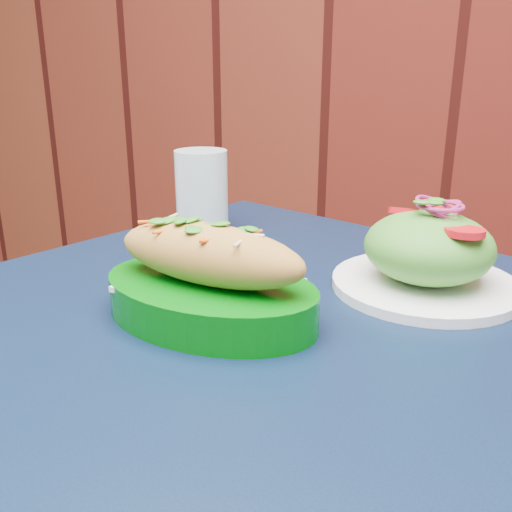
% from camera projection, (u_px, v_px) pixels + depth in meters
% --- Properties ---
extents(cafe_table, '(0.98, 0.98, 0.75)m').
position_uv_depth(cafe_table, '(264.00, 395.00, 0.63)').
color(cafe_table, black).
rests_on(cafe_table, ground).
extents(banh_mi_basket, '(0.25, 0.17, 0.11)m').
position_uv_depth(banh_mi_basket, '(210.00, 280.00, 0.60)').
color(banh_mi_basket, '#005C08').
rests_on(banh_mi_basket, cafe_table).
extents(salad_plate, '(0.22, 0.22, 0.11)m').
position_uv_depth(salad_plate, '(428.00, 254.00, 0.68)').
color(salad_plate, white).
rests_on(salad_plate, cafe_table).
extents(water_glass, '(0.08, 0.08, 0.13)m').
position_uv_depth(water_glass, '(202.00, 193.00, 0.90)').
color(water_glass, silver).
rests_on(water_glass, cafe_table).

